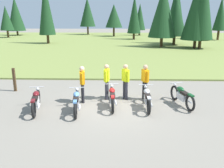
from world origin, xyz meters
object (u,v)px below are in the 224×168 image
object	(u,v)px
motorcycle_sky_blue	(76,102)
rider_with_back_turned	(145,80)
rider_checking_bike	(82,82)
rider_in_hivis_vest	(107,80)
rider_near_row_end	(125,80)
trail_marker_post	(14,80)
motorcycle_maroon	(36,101)
motorcycle_red	(112,97)
motorcycle_british_green	(182,96)
motorcycle_silver	(147,98)

from	to	relation	value
motorcycle_sky_blue	rider_with_back_turned	distance (m)	3.37
motorcycle_sky_blue	rider_checking_bike	distance (m)	1.25
rider_in_hivis_vest	rider_checking_bike	bearing A→B (deg)	-155.94
rider_near_row_end	trail_marker_post	distance (m)	5.84
motorcycle_sky_blue	rider_near_row_end	xyz separation A→B (m)	(2.03, 1.63, 0.51)
motorcycle_maroon	rider_checking_bike	distance (m)	2.14
motorcycle_sky_blue	trail_marker_post	bearing A→B (deg)	143.91
rider_in_hivis_vest	motorcycle_red	bearing A→B (deg)	-74.42
trail_marker_post	motorcycle_sky_blue	bearing A→B (deg)	-36.09
motorcycle_british_green	rider_near_row_end	xyz separation A→B (m)	(-2.46, 0.74, 0.51)
motorcycle_maroon	rider_with_back_turned	xyz separation A→B (m)	(4.61, 1.54, 0.51)
motorcycle_british_green	rider_in_hivis_vest	distance (m)	3.45
motorcycle_sky_blue	trail_marker_post	world-z (taller)	trail_marker_post
motorcycle_sky_blue	motorcycle_silver	xyz separation A→B (m)	(2.92, 0.51, 0.00)
motorcycle_british_green	rider_checking_bike	distance (m)	4.43
rider_with_back_turned	rider_checking_bike	bearing A→B (deg)	-171.12
rider_with_back_turned	motorcycle_sky_blue	bearing A→B (deg)	-151.67
rider_with_back_turned	rider_near_row_end	xyz separation A→B (m)	(-0.90, 0.05, 0.00)
trail_marker_post	rider_checking_bike	bearing A→B (deg)	-22.44
motorcycle_silver	motorcycle_british_green	distance (m)	1.61
motorcycle_red	trail_marker_post	distance (m)	5.57
motorcycle_sky_blue	rider_in_hivis_vest	xyz separation A→B (m)	(1.16, 1.61, 0.51)
motorcycle_maroon	rider_with_back_turned	distance (m)	4.88
rider_in_hivis_vest	motorcycle_british_green	bearing A→B (deg)	-12.16
motorcycle_sky_blue	motorcycle_british_green	bearing A→B (deg)	11.27
motorcycle_british_green	trail_marker_post	bearing A→B (deg)	167.55
motorcycle_sky_blue	rider_checking_bike	xyz separation A→B (m)	(0.09, 1.14, 0.51)
motorcycle_british_green	rider_with_back_turned	world-z (taller)	rider_with_back_turned
motorcycle_maroon	rider_near_row_end	size ratio (longest dim) A/B	1.24
motorcycle_maroon	motorcycle_silver	xyz separation A→B (m)	(4.60, 0.47, 0.00)
motorcycle_silver	motorcycle_british_green	size ratio (longest dim) A/B	1.02
motorcycle_maroon	rider_near_row_end	bearing A→B (deg)	23.25
rider_with_back_turned	rider_near_row_end	bearing A→B (deg)	176.58
motorcycle_red	trail_marker_post	xyz separation A→B (m)	(-5.15, 2.11, 0.17)
motorcycle_silver	rider_near_row_end	size ratio (longest dim) A/B	1.26
rider_with_back_turned	motorcycle_maroon	bearing A→B (deg)	-161.53
motorcycle_red	trail_marker_post	size ratio (longest dim) A/B	1.72
motorcycle_silver	trail_marker_post	distance (m)	6.99
motorcycle_british_green	rider_in_hivis_vest	bearing A→B (deg)	167.84
motorcycle_maroon	rider_with_back_turned	world-z (taller)	rider_with_back_turned
rider_checking_bike	motorcycle_red	bearing A→B (deg)	-21.85
motorcycle_maroon	rider_in_hivis_vest	distance (m)	3.28
motorcycle_british_green	motorcycle_maroon	bearing A→B (deg)	-172.12
rider_in_hivis_vest	rider_checking_bike	world-z (taller)	same
motorcycle_maroon	rider_with_back_turned	bearing A→B (deg)	18.47
rider_in_hivis_vest	trail_marker_post	bearing A→B (deg)	167.35
motorcycle_maroon	motorcycle_silver	bearing A→B (deg)	5.81
motorcycle_sky_blue	rider_checking_bike	bearing A→B (deg)	85.54
rider_checking_bike	trail_marker_post	distance (m)	4.12
rider_in_hivis_vest	rider_checking_bike	xyz separation A→B (m)	(-1.07, -0.48, 0.00)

